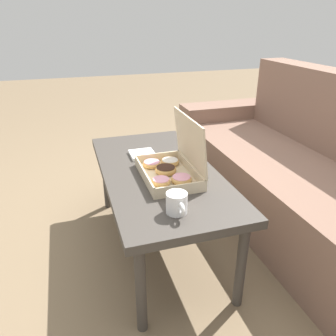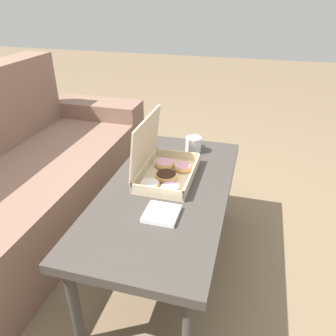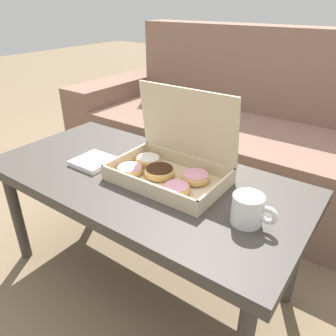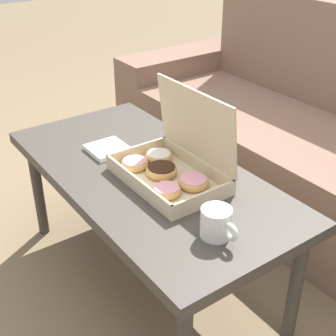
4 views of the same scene
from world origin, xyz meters
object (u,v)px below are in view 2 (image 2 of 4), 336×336
at_px(couch, 5,191).
at_px(coffee_table, 167,197).
at_px(coffee_mug, 193,144).
at_px(pastry_box, 163,168).

relative_size(couch, coffee_table, 1.88).
height_order(coffee_table, coffee_mug, coffee_mug).
bearing_deg(coffee_mug, pastry_box, 165.82).
height_order(couch, pastry_box, couch).
distance_m(coffee_table, pastry_box, 0.14).
relative_size(couch, pastry_box, 5.63).
bearing_deg(couch, pastry_box, -84.40).
bearing_deg(coffee_table, pastry_box, 25.80).
bearing_deg(pastry_box, coffee_mug, -14.18).
xyz_separation_m(coffee_table, pastry_box, (0.09, 0.04, 0.10)).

